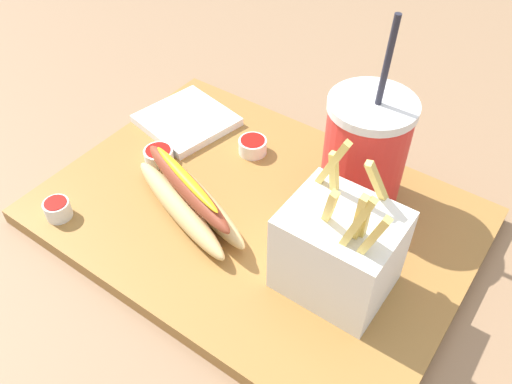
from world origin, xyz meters
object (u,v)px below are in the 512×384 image
object	(u,v)px
hot_dog_1	(188,198)
ketchup_cup_3	(57,209)
ketchup_cup_2	(253,145)
fries_basket	(339,250)
soda_cup	(365,152)
napkin_stack	(187,120)
ketchup_cup_1	(160,153)

from	to	relation	value
hot_dog_1	ketchup_cup_3	distance (m)	0.15
ketchup_cup_2	ketchup_cup_3	distance (m)	0.25
fries_basket	hot_dog_1	distance (m)	0.19
hot_dog_1	soda_cup	bearing A→B (deg)	43.50
hot_dog_1	ketchup_cup_2	distance (m)	0.13
soda_cup	napkin_stack	size ratio (longest dim) A/B	2.07
fries_basket	ketchup_cup_1	bearing A→B (deg)	171.96
hot_dog_1	ketchup_cup_1	bearing A→B (deg)	151.40
napkin_stack	ketchup_cup_2	bearing A→B (deg)	1.68
hot_dog_1	napkin_stack	xyz separation A→B (m)	(-0.12, 0.13, -0.02)
napkin_stack	hot_dog_1	bearing A→B (deg)	-48.09
hot_dog_1	ketchup_cup_1	distance (m)	0.11
soda_cup	napkin_stack	xyz separation A→B (m)	(-0.26, -0.01, -0.06)
fries_basket	ketchup_cup_3	distance (m)	0.33
fries_basket	ketchup_cup_1	xyz separation A→B (m)	(-0.28, 0.04, -0.04)
fries_basket	napkin_stack	size ratio (longest dim) A/B	1.46
ketchup_cup_2	napkin_stack	xyz separation A→B (m)	(-0.11, -0.00, -0.01)
ketchup_cup_3	fries_basket	bearing A→B (deg)	18.72
hot_dog_1	ketchup_cup_3	xyz separation A→B (m)	(-0.12, -0.09, -0.01)
ketchup_cup_1	ketchup_cup_2	xyz separation A→B (m)	(0.09, 0.08, 0.00)
fries_basket	ketchup_cup_3	bearing A→B (deg)	-161.28
soda_cup	fries_basket	world-z (taller)	soda_cup
soda_cup	ketchup_cup_3	distance (m)	0.36
fries_basket	ketchup_cup_2	world-z (taller)	fries_basket
hot_dog_1	ketchup_cup_1	xyz separation A→B (m)	(-0.09, 0.05, -0.01)
ketchup_cup_1	napkin_stack	xyz separation A→B (m)	(-0.02, 0.08, -0.00)
fries_basket	soda_cup	bearing A→B (deg)	107.60
soda_cup	ketchup_cup_2	size ratio (longest dim) A/B	6.35
hot_dog_1	napkin_stack	distance (m)	0.17
hot_dog_1	ketchup_cup_2	xyz separation A→B (m)	(-0.00, 0.13, -0.01)
soda_cup	ketchup_cup_2	distance (m)	0.16
ketchup_cup_3	ketchup_cup_2	bearing A→B (deg)	62.68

